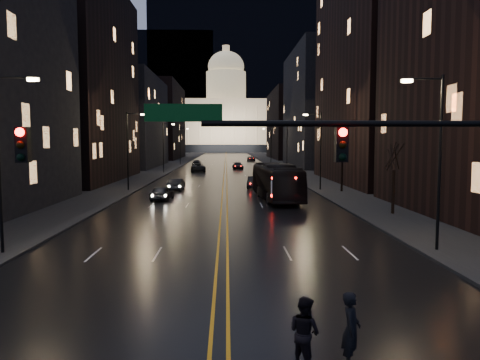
{
  "coord_description": "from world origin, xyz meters",
  "views": [
    {
      "loc": [
        0.22,
        -13.31,
        5.7
      ],
      "look_at": [
        1.0,
        13.92,
        3.44
      ],
      "focal_mm": 35.0,
      "sensor_mm": 36.0,
      "label": 1
    }
  ],
  "objects": [
    {
      "name": "streetlamp_left_mid",
      "position": [
        -10.81,
        40.0,
        5.08
      ],
      "size": [
        2.13,
        0.25,
        9.0
      ],
      "color": "black",
      "rests_on": "ground"
    },
    {
      "name": "streetlamp_left_dist",
      "position": [
        -10.81,
        100.0,
        5.08
      ],
      "size": [
        2.13,
        0.25,
        9.0
      ],
      "color": "black",
      "rests_on": "ground"
    },
    {
      "name": "building_left_far",
      "position": [
        -21.0,
        92.0,
        10.0
      ],
      "size": [
        12.0,
        34.0,
        20.0
      ],
      "primitive_type": "cube",
      "color": "black",
      "rests_on": "ground"
    },
    {
      "name": "streetlamp_right_mid",
      "position": [
        10.81,
        40.0,
        5.08
      ],
      "size": [
        2.13,
        0.25,
        9.0
      ],
      "color": "black",
      "rests_on": "ground"
    },
    {
      "name": "mountain_ridge",
      "position": [
        40.0,
        380.0,
        65.0
      ],
      "size": [
        520.0,
        60.0,
        130.0
      ],
      "primitive_type": "cube",
      "color": "black",
      "rests_on": "ground"
    },
    {
      "name": "sidewalk_left",
      "position": [
        -14.0,
        130.0,
        0.08
      ],
      "size": [
        8.0,
        320.0,
        0.16
      ],
      "primitive_type": "cube",
      "color": "black",
      "rests_on": "ground"
    },
    {
      "name": "receding_car_b",
      "position": [
        7.46,
        63.94,
        0.65
      ],
      "size": [
        1.98,
        3.97,
        1.3
      ],
      "primitive_type": "imported",
      "rotation": [
        0.0,
        0.0,
        -0.12
      ],
      "color": "black",
      "rests_on": "ground"
    },
    {
      "name": "streetlamp_right_far",
      "position": [
        10.81,
        70.0,
        5.08
      ],
      "size": [
        2.13,
        0.25,
        9.0
      ],
      "color": "black",
      "rests_on": "ground"
    },
    {
      "name": "oncoming_car_d",
      "position": [
        -6.8,
        95.8,
        0.7
      ],
      "size": [
        2.01,
        4.82,
        1.39
      ],
      "primitive_type": "imported",
      "rotation": [
        0.0,
        0.0,
        3.15
      ],
      "color": "black",
      "rests_on": "ground"
    },
    {
      "name": "sidewalk_right",
      "position": [
        14.0,
        130.0,
        0.08
      ],
      "size": [
        8.0,
        320.0,
        0.16
      ],
      "primitive_type": "cube",
      "color": "black",
      "rests_on": "ground"
    },
    {
      "name": "building_left_dist",
      "position": [
        -21.0,
        140.0,
        12.0
      ],
      "size": [
        12.0,
        40.0,
        24.0
      ],
      "primitive_type": "cube",
      "color": "black",
      "rests_on": "ground"
    },
    {
      "name": "oncoming_car_a",
      "position": [
        -6.04,
        31.8,
        0.73
      ],
      "size": [
        2.14,
        4.45,
        1.47
      ],
      "primitive_type": "imported",
      "rotation": [
        0.0,
        0.0,
        3.05
      ],
      "color": "black",
      "rests_on": "ground"
    },
    {
      "name": "building_right_mid",
      "position": [
        21.0,
        92.0,
        13.0
      ],
      "size": [
        12.0,
        34.0,
        26.0
      ],
      "primitive_type": "cube",
      "color": "black",
      "rests_on": "ground"
    },
    {
      "name": "pedestrian_a",
      "position": [
        3.34,
        -2.0,
        0.97
      ],
      "size": [
        0.66,
        0.82,
        1.94
      ],
      "primitive_type": "imported",
      "rotation": [
        0.0,
        0.0,
        1.25
      ],
      "color": "black",
      "rests_on": "ground"
    },
    {
      "name": "streetlamp_left_far",
      "position": [
        -10.81,
        70.0,
        5.08
      ],
      "size": [
        2.13,
        0.25,
        9.0
      ],
      "color": "black",
      "rests_on": "ground"
    },
    {
      "name": "receding_car_c",
      "position": [
        2.5,
        81.77,
        0.7
      ],
      "size": [
        2.36,
        4.96,
        1.4
      ],
      "primitive_type": "imported",
      "rotation": [
        0.0,
        0.0,
        0.09
      ],
      "color": "black",
      "rests_on": "ground"
    },
    {
      "name": "oncoming_car_c",
      "position": [
        -5.13,
        74.08,
        0.81
      ],
      "size": [
        3.16,
        6.05,
        1.63
      ],
      "primitive_type": "imported",
      "rotation": [
        0.0,
        0.0,
        3.22
      ],
      "color": "black",
      "rests_on": "ground"
    },
    {
      "name": "oncoming_car_b",
      "position": [
        -5.62,
        40.73,
        0.71
      ],
      "size": [
        1.74,
        4.37,
        1.41
      ],
      "primitive_type": "imported",
      "rotation": [
        0.0,
        0.0,
        3.09
      ],
      "color": "black",
      "rests_on": "ground"
    },
    {
      "name": "traffic_signal",
      "position": [
        5.91,
        -0.0,
        5.1
      ],
      "size": [
        17.29,
        0.45,
        7.0
      ],
      "color": "black",
      "rests_on": "ground"
    },
    {
      "name": "road",
      "position": [
        0.0,
        130.0,
        0.01
      ],
      "size": [
        20.0,
        320.0,
        0.02
      ],
      "primitive_type": "cube",
      "color": "black",
      "rests_on": "ground"
    },
    {
      "name": "pedestrian_b",
      "position": [
        2.16,
        -2.0,
        0.92
      ],
      "size": [
        0.94,
        1.0,
        1.84
      ],
      "primitive_type": "imported",
      "rotation": [
        0.0,
        0.0,
        2.26
      ],
      "color": "black",
      "rests_on": "ground"
    },
    {
      "name": "receding_car_a",
      "position": [
        3.55,
        43.36,
        0.71
      ],
      "size": [
        1.99,
        4.44,
        1.42
      ],
      "primitive_type": "imported",
      "rotation": [
        0.0,
        0.0,
        -0.12
      ],
      "color": "black",
      "rests_on": "ground"
    },
    {
      "name": "building_left_mid",
      "position": [
        -21.0,
        54.0,
        14.0
      ],
      "size": [
        12.0,
        30.0,
        28.0
      ],
      "primitive_type": "cube",
      "color": "black",
      "rests_on": "ground"
    },
    {
      "name": "ground",
      "position": [
        0.0,
        0.0,
        0.0
      ],
      "size": [
        900.0,
        900.0,
        0.0
      ],
      "primitive_type": "plane",
      "color": "black",
      "rests_on": "ground"
    },
    {
      "name": "streetlamp_right_near",
      "position": [
        10.81,
        10.0,
        5.08
      ],
      "size": [
        2.13,
        0.25,
        9.0
      ],
      "color": "black",
      "rests_on": "ground"
    },
    {
      "name": "streetlamp_left_near",
      "position": [
        -10.81,
        10.0,
        5.08
      ],
      "size": [
        2.13,
        0.25,
        9.0
      ],
      "color": "black",
      "rests_on": "ground"
    },
    {
      "name": "capitol",
      "position": [
        0.0,
        250.0,
        17.15
      ],
      "size": [
        90.0,
        50.0,
        58.5
      ],
      "color": "black",
      "rests_on": "ground"
    },
    {
      "name": "bus",
      "position": [
        5.07,
        31.91,
        1.77
      ],
      "size": [
        3.97,
        12.87,
        3.53
      ],
      "primitive_type": "imported",
      "rotation": [
        0.0,
        0.0,
        0.08
      ],
      "color": "black",
      "rests_on": "ground"
    },
    {
      "name": "building_right_tall",
      "position": [
        21.0,
        50.0,
        19.0
      ],
      "size": [
        12.0,
        30.0,
        38.0
      ],
      "primitive_type": "cube",
      "color": "black",
      "rests_on": "ground"
    },
    {
      "name": "tree_right_far",
      "position": [
        13.0,
        38.0,
        4.53
      ],
      "size": [
        2.4,
        2.4,
        6.65
      ],
      "color": "black",
      "rests_on": "ground"
    },
    {
      "name": "streetlamp_right_dist",
      "position": [
        10.81,
        100.0,
        5.08
      ],
      "size": [
        2.13,
        0.25,
        9.0
      ],
      "color": "black",
      "rests_on": "ground"
    },
    {
      "name": "center_line",
      "position": [
        0.0,
        130.0,
        0.03
      ],
      "size": [
        0.62,
        320.0,
        0.01
      ],
      "primitive_type": "cube",
      "color": "orange",
      "rests_on": "road"
    },
    {
      "name": "building_right_dist",
      "position": [
        21.0,
        140.0,
        11.0
      ],
      "size": [
        12.0,
        40.0,
        22.0
      ],
      "primitive_type": "cube",
      "color": "black",
      "rests_on": "ground"
    },
    {
      "name": "receding_car_d",
      "position": [
        7.31,
        121.61,
        0.71
      ],
      "size": [
        2.62,
        5.25,
        1.43
      ],
      "primitive_type": "imported",
      "rotation": [
        0.0,
        0.0,
        -0.05
      ],
      "color": "black",
      "rests_on": "ground"
    },
    {
      "name": "tree_right_mid",
      "position": [
        13.0,
        22.0,
        4.53
      ],
      "size": [
        2.4,
        2.4,
        6.65
      ],
      "color": "black",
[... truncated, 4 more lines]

